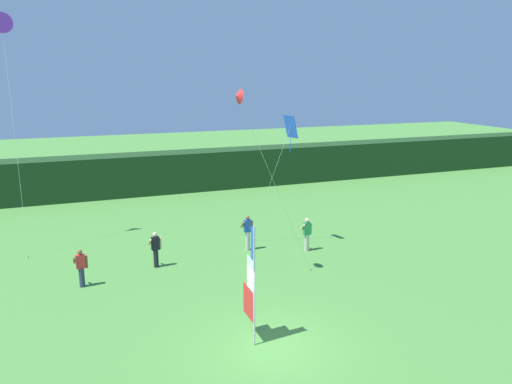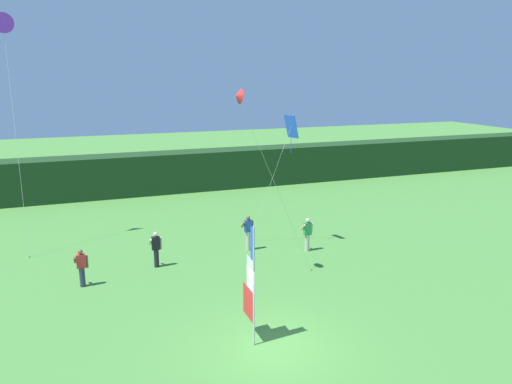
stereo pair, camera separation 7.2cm
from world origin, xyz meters
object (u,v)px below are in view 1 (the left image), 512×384
(person_mid_field, at_px, (248,232))
(kite_purple_delta_0, at_px, (2,24))
(person_near_banner, at_px, (156,249))
(person_far_left, at_px, (81,267))
(kite_blue_diamond_2, at_px, (289,130))
(person_far_right, at_px, (307,233))
(kite_red_delta_1, at_px, (239,98))
(banner_flag, at_px, (251,286))

(person_mid_field, xyz_separation_m, kite_purple_delta_0, (-10.23, 4.75, 9.72))
(person_near_banner, distance_m, person_far_left, 3.35)
(kite_purple_delta_0, distance_m, kite_blue_diamond_2, 14.12)
(person_mid_field, height_order, person_far_right, person_mid_field)
(kite_red_delta_1, bearing_deg, kite_purple_delta_0, 136.04)
(banner_flag, height_order, person_near_banner, banner_flag)
(person_mid_field, xyz_separation_m, kite_blue_diamond_2, (2.11, -0.09, 4.86))
(banner_flag, bearing_deg, person_far_right, 52.01)
(kite_purple_delta_0, bearing_deg, person_mid_field, -24.93)
(person_far_right, bearing_deg, banner_flag, -127.99)
(person_near_banner, height_order, kite_purple_delta_0, kite_purple_delta_0)
(person_mid_field, xyz_separation_m, kite_red_delta_1, (-1.62, -3.55, 6.59))
(person_mid_field, height_order, person_far_left, person_mid_field)
(person_far_right, xyz_separation_m, kite_blue_diamond_2, (-0.55, 1.02, 4.92))
(person_far_right, xyz_separation_m, kite_red_delta_1, (-4.27, -2.44, 6.64))
(person_far_left, relative_size, kite_blue_diamond_2, 0.24)
(person_far_left, xyz_separation_m, kite_blue_diamond_2, (9.86, 1.62, 4.95))
(person_far_left, height_order, kite_red_delta_1, kite_red_delta_1)
(banner_flag, height_order, person_far_left, banner_flag)
(person_near_banner, relative_size, kite_red_delta_1, 0.21)
(kite_blue_diamond_2, bearing_deg, person_far_left, -170.67)
(banner_flag, distance_m, kite_blue_diamond_2, 10.16)
(person_mid_field, distance_m, kite_blue_diamond_2, 5.30)
(banner_flag, height_order, person_far_right, banner_flag)
(kite_purple_delta_0, bearing_deg, person_far_left, -69.05)
(kite_blue_diamond_2, bearing_deg, kite_red_delta_1, -137.08)
(person_far_right, xyz_separation_m, kite_purple_delta_0, (-12.88, 5.86, 9.78))
(kite_purple_delta_0, relative_size, kite_blue_diamond_2, 1.71)
(banner_flag, height_order, kite_blue_diamond_2, kite_blue_diamond_2)
(person_mid_field, distance_m, kite_red_delta_1, 7.66)
(person_near_banner, relative_size, person_far_left, 1.02)
(person_far_left, bearing_deg, person_far_right, 3.28)
(person_near_banner, bearing_deg, person_far_right, -3.77)
(person_near_banner, distance_m, kite_purple_delta_0, 12.53)
(kite_blue_diamond_2, bearing_deg, person_near_banner, -175.32)
(kite_purple_delta_0, xyz_separation_m, kite_red_delta_1, (8.61, -8.30, -3.14))
(kite_purple_delta_0, height_order, kite_red_delta_1, kite_purple_delta_0)
(person_far_right, distance_m, kite_red_delta_1, 8.27)
(person_far_left, bearing_deg, person_near_banner, 18.67)
(banner_flag, bearing_deg, kite_red_delta_1, 75.46)
(banner_flag, xyz_separation_m, person_far_right, (5.45, 6.98, -1.01))
(person_near_banner, bearing_deg, kite_purple_delta_0, 136.35)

